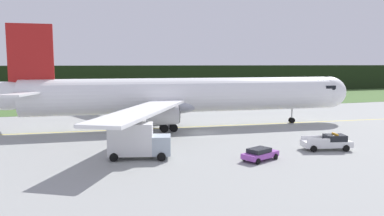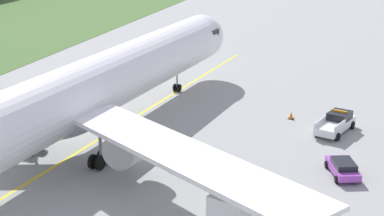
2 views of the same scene
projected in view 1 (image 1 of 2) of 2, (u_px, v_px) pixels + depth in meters
name	position (u px, v px, depth m)	size (l,w,h in m)	color
ground	(201.00, 133.00, 54.99)	(320.00, 320.00, 0.00)	#949794
grass_verge	(138.00, 101.00, 102.68)	(320.00, 46.52, 0.04)	#446630
distant_tree_line	(125.00, 80.00, 122.38)	(288.00, 5.63, 9.47)	black
taxiway_centerline_main	(186.00, 127.00, 59.90)	(77.80, 0.30, 0.01)	yellow
airliner	(182.00, 96.00, 59.17)	(58.72, 49.73, 15.59)	white
ops_pickup_truck	(328.00, 142.00, 44.02)	(5.94, 3.38, 1.94)	white
catering_truck	(137.00, 140.00, 39.79)	(6.89, 4.11, 3.96)	#A2B1BC
staff_car	(260.00, 154.00, 39.24)	(4.53, 3.26, 1.30)	purple
apron_cone	(319.00, 138.00, 49.25)	(0.59, 0.59, 0.74)	black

